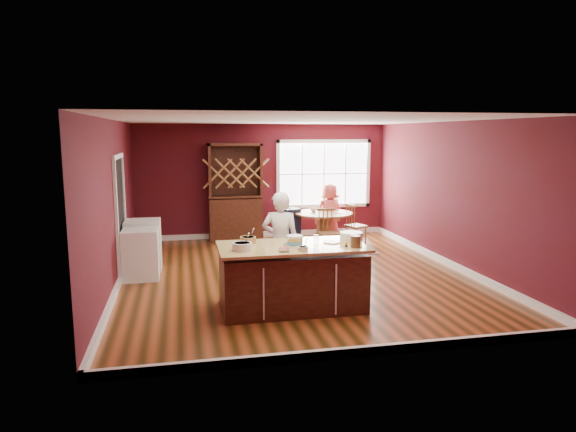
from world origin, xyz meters
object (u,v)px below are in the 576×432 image
object	(u,v)px
baker	(281,242)
seated_woman	(329,213)
chair_north	(327,216)
toddler	(287,209)
chair_east	(356,224)
chair_south	(328,231)
high_chair	(291,226)
dining_table	(324,222)
kitchen_island	(292,278)
washer	(141,254)
hutch	(235,192)
layer_cake	(295,240)
dryer	(143,245)

from	to	relation	value
baker	seated_woman	xyz separation A→B (m)	(1.84, 3.56, -0.13)
chair_north	toddler	distance (m)	1.15
toddler	chair_east	bearing A→B (deg)	-14.01
chair_south	high_chair	size ratio (longest dim) A/B	1.10
baker	toddler	xyz separation A→B (m)	(0.82, 3.45, 0.01)
dining_table	baker	world-z (taller)	baker
kitchen_island	washer	bearing A→B (deg)	138.02
seated_woman	toddler	distance (m)	1.03
chair_east	kitchen_island	bearing A→B (deg)	129.85
chair_south	hutch	bearing A→B (deg)	129.15
chair_east	chair_north	distance (m)	0.90
kitchen_island	toddler	distance (m)	4.33
high_chair	chair_east	bearing A→B (deg)	-25.37
layer_cake	dryer	xyz separation A→B (m)	(-2.27, 2.61, -0.53)
high_chair	toddler	bearing A→B (deg)	101.72
layer_cake	chair_north	world-z (taller)	chair_north
toddler	hutch	bearing A→B (deg)	147.11
chair_north	dryer	distance (m)	4.54
baker	dining_table	bearing A→B (deg)	-98.70
baker	washer	world-z (taller)	baker
chair_north	layer_cake	bearing A→B (deg)	62.62
layer_cake	hutch	xyz separation A→B (m)	(-0.33, 4.91, 0.14)
hutch	chair_south	bearing A→B (deg)	-46.33
baker	washer	distance (m)	2.55
dining_table	high_chair	xyz separation A→B (m)	(-0.70, 0.24, -0.10)
chair_north	high_chair	world-z (taller)	chair_north
layer_cake	washer	distance (m)	3.06
chair_east	seated_woman	xyz separation A→B (m)	(-0.49, 0.48, 0.20)
kitchen_island	chair_north	world-z (taller)	chair_north
kitchen_island	chair_east	bearing A→B (deg)	59.06
chair_south	hutch	world-z (taller)	hutch
chair_east	washer	world-z (taller)	chair_east
chair_east	chair_north	size ratio (longest dim) A/B	0.87
baker	chair_east	distance (m)	3.87
dining_table	seated_woman	world-z (taller)	seated_woman
chair_north	hutch	size ratio (longest dim) A/B	0.48
chair_south	washer	distance (m)	3.84
dining_table	dryer	size ratio (longest dim) A/B	1.39
hutch	seated_woman	bearing A→B (deg)	-15.81
chair_north	high_chair	size ratio (longest dim) A/B	1.25
baker	chair_north	world-z (taller)	baker
baker	high_chair	world-z (taller)	baker
chair_north	seated_woman	xyz separation A→B (m)	(-0.03, -0.29, 0.13)
layer_cake	chair_east	size ratio (longest dim) A/B	0.35
seated_woman	dining_table	bearing A→B (deg)	48.04
chair_north	seated_woman	world-z (taller)	seated_woman
high_chair	toddler	size ratio (longest dim) A/B	3.32
seated_woman	washer	xyz separation A→B (m)	(-4.05, -2.34, -0.24)
hutch	dryer	bearing A→B (deg)	-130.13
chair_south	chair_north	xyz separation A→B (m)	(0.41, 1.50, 0.06)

